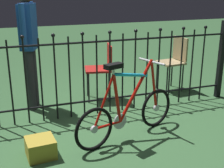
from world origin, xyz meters
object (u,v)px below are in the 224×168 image
object	(u,v)px
person_visitor	(29,37)
bicycle	(127,111)
display_crate	(41,148)
chair_tan	(175,58)
chair_red	(103,66)

from	to	relation	value
person_visitor	bicycle	bearing A→B (deg)	-54.49
bicycle	display_crate	world-z (taller)	bicycle
chair_tan	display_crate	bearing A→B (deg)	-148.97
bicycle	person_visitor	xyz separation A→B (m)	(-0.91, 1.28, 0.69)
chair_red	person_visitor	distance (m)	1.14
chair_red	display_crate	xyz separation A→B (m)	(-1.11, -1.39, -0.42)
person_visitor	display_crate	xyz separation A→B (m)	(-0.08, -1.38, -0.91)
chair_tan	display_crate	xyz separation A→B (m)	(-2.35, -1.41, -0.43)
display_crate	chair_tan	bearing A→B (deg)	31.03
bicycle	person_visitor	bearing A→B (deg)	125.51
chair_red	display_crate	distance (m)	1.83
bicycle	person_visitor	world-z (taller)	person_visitor
chair_red	person_visitor	world-z (taller)	person_visitor
bicycle	person_visitor	size ratio (longest dim) A/B	0.80
person_visitor	chair_tan	bearing A→B (deg)	0.90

